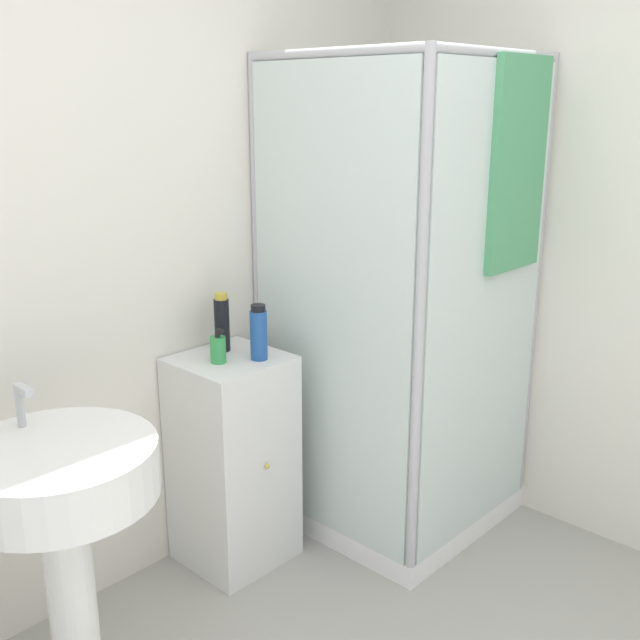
{
  "coord_description": "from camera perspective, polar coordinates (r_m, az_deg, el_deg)",
  "views": [
    {
      "loc": [
        -1.13,
        -0.54,
        1.74
      ],
      "look_at": [
        0.69,
        1.16,
        1.01
      ],
      "focal_mm": 42.0,
      "sensor_mm": 36.0,
      "label": 1
    }
  ],
  "objects": [
    {
      "name": "soap_dispenser",
      "position": [
        2.72,
        -7.77,
        -2.21
      ],
      "size": [
        0.06,
        0.06,
        0.13
      ],
      "color": "green",
      "rests_on": "vanity_cabinet"
    },
    {
      "name": "vanity_cabinet",
      "position": [
        2.94,
        -6.63,
        -10.53
      ],
      "size": [
        0.38,
        0.39,
        0.83
      ],
      "color": "silver",
      "rests_on": "ground_plane"
    },
    {
      "name": "shampoo_bottle_blue",
      "position": [
        2.72,
        -4.7,
        -0.99
      ],
      "size": [
        0.06,
        0.06,
        0.21
      ],
      "color": "#1E4C93",
      "rests_on": "vanity_cabinet"
    },
    {
      "name": "shampoo_bottle_tall_black",
      "position": [
        2.83,
        -7.48,
        -0.22
      ],
      "size": [
        0.06,
        0.06,
        0.22
      ],
      "color": "black",
      "rests_on": "vanity_cabinet"
    },
    {
      "name": "wall_back",
      "position": [
        2.56,
        -19.88,
        4.29
      ],
      "size": [
        6.4,
        0.06,
        2.5
      ],
      "primitive_type": "cube",
      "color": "silver",
      "rests_on": "ground_plane"
    },
    {
      "name": "sink",
      "position": [
        2.24,
        -19.09,
        -13.03
      ],
      "size": [
        0.54,
        0.54,
        0.98
      ],
      "color": "white",
      "rests_on": "ground_plane"
    },
    {
      "name": "shower_enclosure",
      "position": [
        3.13,
        6.36,
        -6.1
      ],
      "size": [
        0.84,
        0.87,
        1.92
      ],
      "color": "white",
      "rests_on": "ground_plane"
    }
  ]
}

